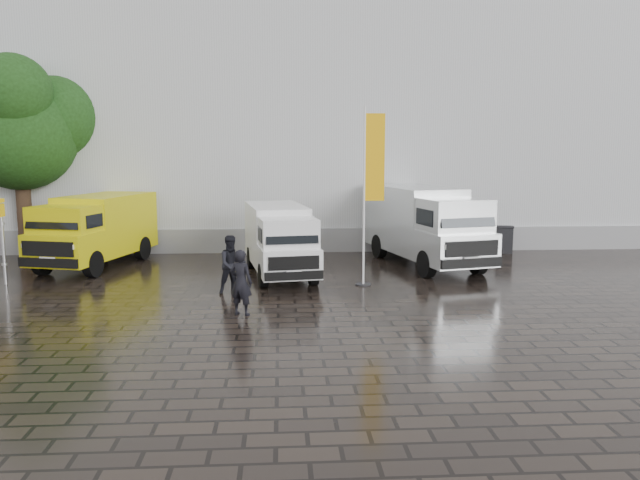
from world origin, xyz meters
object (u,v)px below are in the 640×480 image
(van_yellow, at_px, (95,232))
(person_front, at_px, (241,282))
(van_white, at_px, (280,241))
(van_silver, at_px, (425,227))
(flagpole, at_px, (370,185))
(person_tent, at_px, (232,265))
(wheelie_bin, at_px, (505,239))

(van_yellow, xyz_separation_m, person_front, (5.73, -7.15, -0.43))
(person_front, bearing_deg, van_white, -76.50)
(van_silver, height_order, flagpole, flagpole)
(van_yellow, distance_m, van_white, 7.04)
(flagpole, bearing_deg, person_front, -138.33)
(van_yellow, height_order, person_front, van_yellow)
(van_yellow, height_order, person_tent, van_yellow)
(person_front, bearing_deg, flagpole, -113.72)
(van_white, distance_m, van_silver, 5.61)
(van_silver, distance_m, wheelie_bin, 4.85)
(van_yellow, distance_m, flagpole, 10.43)
(van_white, xyz_separation_m, wheelie_bin, (9.35, 4.26, -0.61))
(flagpole, distance_m, person_tent, 4.90)
(van_yellow, xyz_separation_m, van_silver, (12.08, -0.44, 0.14))
(van_white, relative_size, wheelie_bin, 4.82)
(flagpole, xyz_separation_m, person_front, (-3.82, -3.40, -2.30))
(van_yellow, relative_size, van_silver, 0.84)
(van_yellow, height_order, wheelie_bin, van_yellow)
(van_white, xyz_separation_m, van_silver, (5.36, 1.64, 0.26))
(flagpole, distance_m, wheelie_bin, 9.19)
(van_yellow, xyz_separation_m, person_tent, (5.31, -4.65, -0.42))
(van_silver, height_order, wheelie_bin, van_silver)
(wheelie_bin, distance_m, person_tent, 12.75)
(flagpole, height_order, person_front, flagpole)
(van_white, height_order, wheelie_bin, van_white)
(wheelie_bin, bearing_deg, van_white, -139.05)
(van_silver, distance_m, person_tent, 7.99)
(van_yellow, height_order, van_silver, van_silver)
(van_yellow, relative_size, van_white, 1.03)
(van_silver, xyz_separation_m, flagpole, (-2.53, -3.31, 1.72))
(van_white, relative_size, flagpole, 0.97)
(flagpole, height_order, person_tent, flagpole)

